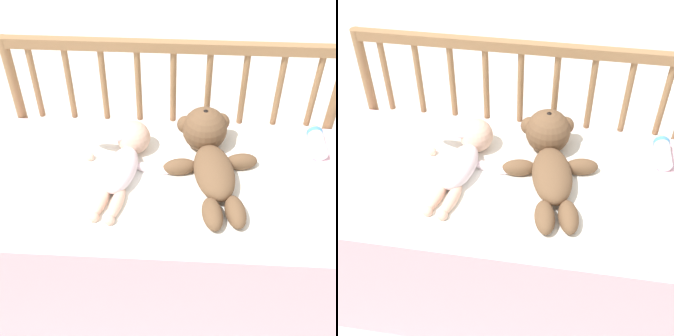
{
  "view_description": "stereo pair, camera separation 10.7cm",
  "coord_description": "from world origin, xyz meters",
  "views": [
    {
      "loc": [
        0.06,
        -1.06,
        1.63
      ],
      "look_at": [
        0.0,
        0.0,
        0.61
      ],
      "focal_mm": 50.0,
      "sensor_mm": 36.0,
      "label": 1
    },
    {
      "loc": [
        0.17,
        -1.04,
        1.63
      ],
      "look_at": [
        0.0,
        0.0,
        0.61
      ],
      "focal_mm": 50.0,
      "sensor_mm": 36.0,
      "label": 2
    }
  ],
  "objects": [
    {
      "name": "crib_rail",
      "position": [
        -0.0,
        0.33,
        0.62
      ],
      "size": [
        1.18,
        0.04,
        0.87
      ],
      "color": "#997047",
      "rests_on": "ground_plane"
    },
    {
      "name": "baby",
      "position": [
        -0.14,
        0.05,
        0.6
      ],
      "size": [
        0.3,
        0.41,
        0.11
      ],
      "color": "white",
      "rests_on": "crib_mattress"
    },
    {
      "name": "ground_plane",
      "position": [
        0.0,
        0.0,
        0.0
      ],
      "size": [
        12.0,
        12.0,
        0.0
      ],
      "primitive_type": "plane",
      "color": "silver"
    },
    {
      "name": "crib_mattress",
      "position": [
        0.0,
        0.0,
        0.28
      ],
      "size": [
        1.18,
        0.61,
        0.55
      ],
      "color": "#EDB7C6",
      "rests_on": "ground_plane"
    },
    {
      "name": "blanket",
      "position": [
        0.01,
        0.0,
        0.56
      ],
      "size": [
        0.85,
        0.56,
        0.01
      ],
      "color": "white",
      "rests_on": "crib_mattress"
    },
    {
      "name": "teddy_bear",
      "position": [
        0.13,
        0.08,
        0.61
      ],
      "size": [
        0.32,
        0.48,
        0.16
      ],
      "color": "brown",
      "rests_on": "crib_mattress"
    },
    {
      "name": "baby_bottle",
      "position": [
        0.5,
        0.2,
        0.58
      ],
      "size": [
        0.06,
        0.15,
        0.06
      ],
      "color": "white",
      "rests_on": "crib_mattress"
    }
  ]
}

